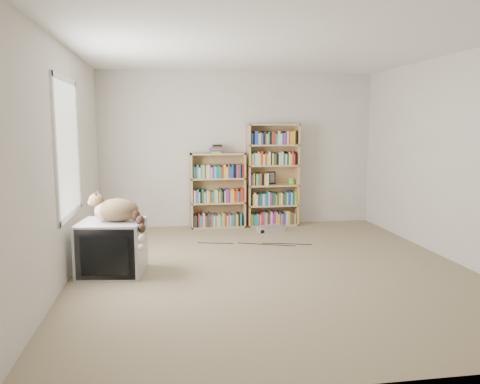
{
  "coord_description": "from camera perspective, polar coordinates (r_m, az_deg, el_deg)",
  "views": [
    {
      "loc": [
        -1.18,
        -5.12,
        1.63
      ],
      "look_at": [
        -0.22,
        1.0,
        0.76
      ],
      "focal_mm": 35.0,
      "sensor_mm": 36.0,
      "label": 1
    }
  ],
  "objects": [
    {
      "name": "window",
      "position": [
        5.43,
        -20.26,
        5.07
      ],
      "size": [
        0.02,
        1.22,
        1.52
      ],
      "primitive_type": "cube",
      "color": "white",
      "rests_on": "wall_left"
    },
    {
      "name": "book_stack",
      "position": [
        7.49,
        -2.93,
        5.27
      ],
      "size": [
        0.2,
        0.25,
        0.14
      ],
      "primitive_type": "cube",
      "color": "red",
      "rests_on": "bookcase_short"
    },
    {
      "name": "wall_outlet",
      "position": [
        5.82,
        -19.27,
        -5.48
      ],
      "size": [
        0.01,
        0.08,
        0.13
      ],
      "primitive_type": "cube",
      "color": "silver",
      "rests_on": "wall_left"
    },
    {
      "name": "crt_tv",
      "position": [
        5.43,
        -15.31,
        -6.54
      ],
      "size": [
        0.76,
        0.7,
        0.59
      ],
      "rotation": [
        0.0,
        0.0,
        -0.13
      ],
      "color": "#A9AAAC",
      "rests_on": "floor"
    },
    {
      "name": "cat",
      "position": [
        5.27,
        -14.34,
        -2.57
      ],
      "size": [
        0.67,
        0.59,
        0.56
      ],
      "rotation": [
        0.0,
        0.0,
        -0.15
      ],
      "color": "#322214",
      "rests_on": "crt_tv"
    },
    {
      "name": "wall_left",
      "position": [
        5.24,
        -20.73,
        3.32
      ],
      "size": [
        0.02,
        5.0,
        2.5
      ],
      "primitive_type": "cube",
      "color": "beige",
      "rests_on": "floor"
    },
    {
      "name": "bookcase_tall",
      "position": [
        7.72,
        3.98,
        1.79
      ],
      "size": [
        0.84,
        0.3,
        1.67
      ],
      "color": "#A68653",
      "rests_on": "floor"
    },
    {
      "name": "ceiling",
      "position": [
        5.32,
        4.17,
        17.38
      ],
      "size": [
        4.5,
        5.0,
        0.02
      ],
      "primitive_type": "cube",
      "color": "white",
      "rests_on": "wall_back"
    },
    {
      "name": "dvd_player",
      "position": [
        7.34,
        3.78,
        -4.51
      ],
      "size": [
        0.45,
        0.39,
        0.09
      ],
      "primitive_type": "cube",
      "rotation": [
        0.0,
        0.0,
        0.38
      ],
      "color": "silver",
      "rests_on": "floor"
    },
    {
      "name": "bookcase_short",
      "position": [
        7.6,
        -2.73,
        -0.19
      ],
      "size": [
        0.88,
        0.3,
        1.21
      ],
      "color": "#A68653",
      "rests_on": "floor"
    },
    {
      "name": "floor_cables",
      "position": [
        6.64,
        2.01,
        -6.18
      ],
      "size": [
        1.2,
        0.7,
        0.01
      ],
      "primitive_type": null,
      "color": "black",
      "rests_on": "floor"
    },
    {
      "name": "wall_right",
      "position": [
        6.17,
        24.9,
        3.72
      ],
      "size": [
        0.02,
        5.0,
        2.5
      ],
      "primitive_type": "cube",
      "color": "beige",
      "rests_on": "floor"
    },
    {
      "name": "wall_back",
      "position": [
        7.72,
        -0.13,
        5.17
      ],
      "size": [
        4.5,
        0.02,
        2.5
      ],
      "primitive_type": "cube",
      "color": "beige",
      "rests_on": "floor"
    },
    {
      "name": "floor",
      "position": [
        5.5,
        3.9,
        -9.27
      ],
      "size": [
        4.5,
        5.0,
        0.01
      ],
      "primitive_type": "cube",
      "color": "tan",
      "rests_on": "ground"
    },
    {
      "name": "green_mug",
      "position": [
        7.78,
        6.28,
        1.35
      ],
      "size": [
        0.09,
        0.09,
        0.1
      ],
      "primitive_type": "cylinder",
      "color": "#67C137",
      "rests_on": "bookcase_tall"
    },
    {
      "name": "framed_print",
      "position": [
        7.79,
        3.76,
        1.76
      ],
      "size": [
        0.15,
        0.05,
        0.2
      ],
      "primitive_type": "cube",
      "rotation": [
        -0.17,
        0.0,
        0.0
      ],
      "color": "black",
      "rests_on": "bookcase_tall"
    },
    {
      "name": "wall_front",
      "position": [
        2.9,
        15.14,
        0.16
      ],
      "size": [
        4.5,
        0.02,
        2.5
      ],
      "primitive_type": "cube",
      "color": "beige",
      "rests_on": "floor"
    }
  ]
}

